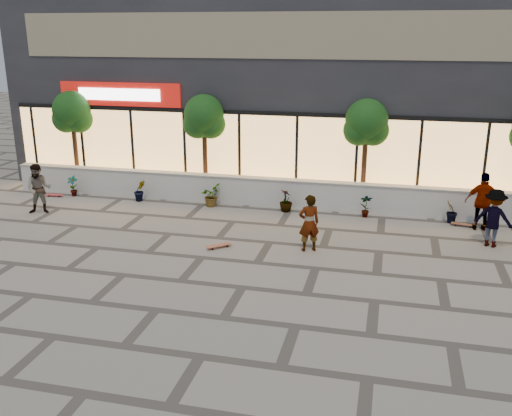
% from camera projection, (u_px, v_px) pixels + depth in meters
% --- Properties ---
extents(ground, '(80.00, 80.00, 0.00)m').
position_uv_depth(ground, '(242.00, 287.00, 14.32)').
color(ground, gray).
rests_on(ground, ground).
extents(planter_wall, '(22.00, 0.42, 1.04)m').
position_uv_depth(planter_wall, '(291.00, 193.00, 20.66)').
color(planter_wall, silver).
rests_on(planter_wall, ground).
extents(retail_building, '(24.00, 9.17, 8.50)m').
position_uv_depth(retail_building, '(315.00, 77.00, 24.64)').
color(retail_building, '#242429').
rests_on(retail_building, ground).
extents(shrub_a, '(0.43, 0.29, 0.81)m').
position_uv_depth(shrub_a, '(73.00, 186.00, 22.08)').
color(shrub_a, '#173D13').
rests_on(shrub_a, ground).
extents(shrub_b, '(0.57, 0.57, 0.81)m').
position_uv_depth(shrub_b, '(140.00, 191.00, 21.46)').
color(shrub_b, '#173D13').
rests_on(shrub_b, ground).
extents(shrub_c, '(0.68, 0.77, 0.81)m').
position_uv_depth(shrub_c, '(211.00, 195.00, 20.83)').
color(shrub_c, '#173D13').
rests_on(shrub_c, ground).
extents(shrub_d, '(0.64, 0.64, 0.81)m').
position_uv_depth(shrub_d, '(286.00, 200.00, 20.21)').
color(shrub_d, '#173D13').
rests_on(shrub_d, ground).
extents(shrub_e, '(0.46, 0.35, 0.81)m').
position_uv_depth(shrub_e, '(366.00, 206.00, 19.58)').
color(shrub_e, '#173D13').
rests_on(shrub_e, ground).
extents(shrub_f, '(0.55, 0.57, 0.81)m').
position_uv_depth(shrub_f, '(451.00, 212.00, 18.96)').
color(shrub_f, '#173D13').
rests_on(shrub_f, ground).
extents(tree_west, '(1.60, 1.50, 3.92)m').
position_uv_depth(tree_west, '(72.00, 114.00, 22.58)').
color(tree_west, '#412817').
rests_on(tree_west, ground).
extents(tree_midwest, '(1.60, 1.50, 3.92)m').
position_uv_depth(tree_midwest, '(204.00, 119.00, 21.36)').
color(tree_midwest, '#412817').
rests_on(tree_midwest, ground).
extents(tree_mideast, '(1.60, 1.50, 3.92)m').
position_uv_depth(tree_mideast, '(366.00, 125.00, 20.02)').
color(tree_mideast, '#412817').
rests_on(tree_mideast, ground).
extents(skater_center, '(0.73, 0.63, 1.70)m').
position_uv_depth(skater_center, '(309.00, 223.00, 16.47)').
color(skater_center, white).
rests_on(skater_center, ground).
extents(skater_left, '(1.03, 0.91, 1.77)m').
position_uv_depth(skater_left, '(39.00, 189.00, 19.89)').
color(skater_left, '#8B7B5A').
rests_on(skater_left, ground).
extents(skater_right_near, '(1.12, 0.48, 1.89)m').
position_uv_depth(skater_right_near, '(483.00, 202.00, 18.19)').
color(skater_right_near, silver).
rests_on(skater_right_near, ground).
extents(skater_right_far, '(1.29, 1.02, 1.76)m').
position_uv_depth(skater_right_far, '(494.00, 218.00, 16.82)').
color(skater_right_far, maroon).
rests_on(skater_right_far, ground).
extents(skateboard_center, '(0.70, 0.67, 0.09)m').
position_uv_depth(skateboard_center, '(219.00, 245.00, 16.89)').
color(skateboard_center, '#964B31').
rests_on(skateboard_center, ground).
extents(skateboard_left, '(0.70, 0.23, 0.08)m').
position_uv_depth(skateboard_left, '(54.00, 195.00, 22.10)').
color(skateboard_left, red).
rests_on(skateboard_left, ground).
extents(skateboard_right_near, '(0.78, 0.32, 0.09)m').
position_uv_depth(skateboard_right_near, '(463.00, 224.00, 18.74)').
color(skateboard_right_near, brown).
rests_on(skateboard_right_near, ground).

